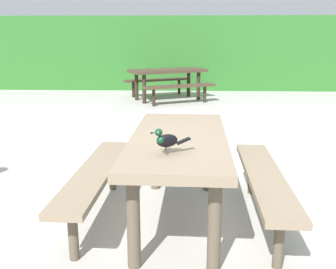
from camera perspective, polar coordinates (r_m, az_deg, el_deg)
ground_plane at (r=3.24m, az=2.73°, el=-13.74°), size 60.00×60.00×0.00m
hedge_wall at (r=11.57m, az=2.56°, el=11.90°), size 28.00×1.21×2.05m
picnic_table_foreground at (r=3.17m, az=1.58°, el=-3.47°), size 1.73×1.82×0.74m
bird_grackle at (r=2.61m, az=-0.35°, el=-0.78°), size 0.27×0.14×0.18m
picnic_table_mid_left at (r=9.43m, az=-0.06°, el=8.48°), size 2.27×2.26×0.74m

